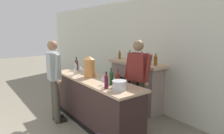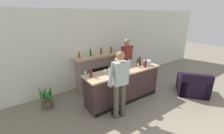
{
  "view_description": "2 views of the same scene",
  "coord_description": "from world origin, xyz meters",
  "px_view_note": "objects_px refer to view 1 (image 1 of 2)",
  "views": [
    {
      "loc": [
        3.31,
        0.89,
        2.01
      ],
      "look_at": [
        -0.18,
        3.49,
        1.18
      ],
      "focal_mm": 32.0,
      "sensor_mm": 36.0,
      "label": 1
    },
    {
      "loc": [
        -2.79,
        -0.25,
        2.56
      ],
      "look_at": [
        -0.25,
        3.38,
        1.01
      ],
      "focal_mm": 24.0,
      "sensor_mm": 36.0,
      "label": 2
    }
  ],
  "objects_px": {
    "potted_plant_corner": "(85,83)",
    "wine_bottle_merlot_tall": "(111,77)",
    "wine_glass_front_left": "(74,70)",
    "wine_glass_mid_counter": "(81,68)",
    "wine_bottle_cabernet_heavy": "(118,79)",
    "person_customer": "(54,78)",
    "fireplace_stone": "(136,84)",
    "wine_glass_by_dispenser": "(103,78)",
    "wine_bottle_port_short": "(77,64)",
    "wine_glass_front_right": "(84,69)",
    "copper_dispenser": "(89,66)",
    "wine_bottle_rose_blush": "(106,81)",
    "wine_bottle_riesling_slim": "(76,69)",
    "ice_bucket_steel": "(119,85)",
    "person_bartender": "(137,80)",
    "wine_glass_back_row": "(80,64)"
  },
  "relations": [
    {
      "from": "wine_glass_front_left",
      "to": "wine_bottle_port_short",
      "type": "bearing_deg",
      "value": 147.86
    },
    {
      "from": "ice_bucket_steel",
      "to": "wine_glass_front_left",
      "type": "relative_size",
      "value": 1.42
    },
    {
      "from": "wine_bottle_rose_blush",
      "to": "wine_bottle_cabernet_heavy",
      "type": "xyz_separation_m",
      "value": [
        0.0,
        0.25,
        0.01
      ]
    },
    {
      "from": "wine_bottle_merlot_tall",
      "to": "wine_glass_mid_counter",
      "type": "relative_size",
      "value": 1.79
    },
    {
      "from": "wine_bottle_port_short",
      "to": "potted_plant_corner",
      "type": "bearing_deg",
      "value": 142.57
    },
    {
      "from": "fireplace_stone",
      "to": "ice_bucket_steel",
      "type": "relative_size",
      "value": 6.76
    },
    {
      "from": "ice_bucket_steel",
      "to": "wine_bottle_rose_blush",
      "type": "bearing_deg",
      "value": -149.97
    },
    {
      "from": "person_bartender",
      "to": "wine_glass_back_row",
      "type": "distance_m",
      "value": 1.8
    },
    {
      "from": "wine_bottle_rose_blush",
      "to": "wine_glass_by_dispenser",
      "type": "bearing_deg",
      "value": 159.28
    },
    {
      "from": "fireplace_stone",
      "to": "potted_plant_corner",
      "type": "xyz_separation_m",
      "value": [
        -1.89,
        -0.42,
        -0.32
      ]
    },
    {
      "from": "wine_glass_front_left",
      "to": "wine_glass_front_right",
      "type": "bearing_deg",
      "value": 93.62
    },
    {
      "from": "wine_glass_front_left",
      "to": "fireplace_stone",
      "type": "bearing_deg",
      "value": 79.23
    },
    {
      "from": "wine_glass_front_right",
      "to": "wine_glass_mid_counter",
      "type": "bearing_deg",
      "value": -172.45
    },
    {
      "from": "potted_plant_corner",
      "to": "wine_bottle_rose_blush",
      "type": "distance_m",
      "value": 3.12
    },
    {
      "from": "wine_glass_front_right",
      "to": "wine_glass_front_left",
      "type": "height_order",
      "value": "wine_glass_front_right"
    },
    {
      "from": "wine_glass_front_left",
      "to": "potted_plant_corner",
      "type": "bearing_deg",
      "value": 144.3
    },
    {
      "from": "person_customer",
      "to": "wine_bottle_cabernet_heavy",
      "type": "relative_size",
      "value": 5.75
    },
    {
      "from": "wine_bottle_merlot_tall",
      "to": "wine_glass_front_left",
      "type": "xyz_separation_m",
      "value": [
        -1.06,
        -0.23,
        -0.02
      ]
    },
    {
      "from": "wine_glass_mid_counter",
      "to": "copper_dispenser",
      "type": "bearing_deg",
      "value": -4.15
    },
    {
      "from": "wine_bottle_merlot_tall",
      "to": "wine_glass_mid_counter",
      "type": "xyz_separation_m",
      "value": [
        -1.22,
        0.02,
        -0.02
      ]
    },
    {
      "from": "copper_dispenser",
      "to": "ice_bucket_steel",
      "type": "bearing_deg",
      "value": -3.9
    },
    {
      "from": "wine_bottle_merlot_tall",
      "to": "wine_glass_front_left",
      "type": "distance_m",
      "value": 1.08
    },
    {
      "from": "wine_bottle_cabernet_heavy",
      "to": "fireplace_stone",
      "type": "bearing_deg",
      "value": 124.82
    },
    {
      "from": "potted_plant_corner",
      "to": "wine_bottle_merlot_tall",
      "type": "bearing_deg",
      "value": -18.97
    },
    {
      "from": "wine_bottle_port_short",
      "to": "wine_glass_back_row",
      "type": "height_order",
      "value": "wine_bottle_port_short"
    },
    {
      "from": "ice_bucket_steel",
      "to": "wine_bottle_riesling_slim",
      "type": "height_order",
      "value": "wine_bottle_riesling_slim"
    },
    {
      "from": "person_bartender",
      "to": "wine_glass_by_dispenser",
      "type": "relative_size",
      "value": 10.64
    },
    {
      "from": "wine_glass_front_right",
      "to": "wine_glass_front_left",
      "type": "relative_size",
      "value": 1.01
    },
    {
      "from": "wine_bottle_cabernet_heavy",
      "to": "person_customer",
      "type": "bearing_deg",
      "value": -153.56
    },
    {
      "from": "wine_glass_mid_counter",
      "to": "wine_glass_by_dispenser",
      "type": "distance_m",
      "value": 1.13
    },
    {
      "from": "wine_bottle_merlot_tall",
      "to": "wine_glass_front_left",
      "type": "relative_size",
      "value": 1.81
    },
    {
      "from": "potted_plant_corner",
      "to": "ice_bucket_steel",
      "type": "xyz_separation_m",
      "value": [
        2.99,
        -1.0,
        0.79
      ]
    },
    {
      "from": "potted_plant_corner",
      "to": "wine_glass_by_dispenser",
      "type": "relative_size",
      "value": 4.24
    },
    {
      "from": "potted_plant_corner",
      "to": "wine_bottle_merlot_tall",
      "type": "distance_m",
      "value": 2.93
    },
    {
      "from": "wine_glass_front_right",
      "to": "wine_glass_mid_counter",
      "type": "relative_size",
      "value": 1.0
    },
    {
      "from": "person_customer",
      "to": "wine_glass_by_dispenser",
      "type": "distance_m",
      "value": 1.22
    },
    {
      "from": "wine_bottle_port_short",
      "to": "wine_glass_mid_counter",
      "type": "height_order",
      "value": "wine_bottle_port_short"
    },
    {
      "from": "person_bartender",
      "to": "wine_glass_front_left",
      "type": "distance_m",
      "value": 1.4
    },
    {
      "from": "wine_glass_by_dispenser",
      "to": "copper_dispenser",
      "type": "bearing_deg",
      "value": 170.92
    },
    {
      "from": "wine_bottle_port_short",
      "to": "wine_glass_mid_counter",
      "type": "relative_size",
      "value": 1.86
    },
    {
      "from": "wine_bottle_riesling_slim",
      "to": "wine_glass_front_right",
      "type": "relative_size",
      "value": 1.66
    },
    {
      "from": "person_customer",
      "to": "wine_bottle_merlot_tall",
      "type": "distance_m",
      "value": 1.35
    },
    {
      "from": "wine_bottle_riesling_slim",
      "to": "ice_bucket_steel",
      "type": "bearing_deg",
      "value": 1.78
    },
    {
      "from": "wine_glass_front_left",
      "to": "wine_glass_mid_counter",
      "type": "distance_m",
      "value": 0.3
    },
    {
      "from": "wine_bottle_rose_blush",
      "to": "wine_glass_mid_counter",
      "type": "bearing_deg",
      "value": 170.48
    },
    {
      "from": "wine_bottle_merlot_tall",
      "to": "wine_glass_by_dispenser",
      "type": "bearing_deg",
      "value": -127.2
    },
    {
      "from": "ice_bucket_steel",
      "to": "wine_bottle_rose_blush",
      "type": "relative_size",
      "value": 0.83
    },
    {
      "from": "fireplace_stone",
      "to": "wine_glass_by_dispenser",
      "type": "bearing_deg",
      "value": -65.42
    },
    {
      "from": "fireplace_stone",
      "to": "wine_glass_back_row",
      "type": "xyz_separation_m",
      "value": [
        -0.94,
        -1.09,
        0.5
      ]
    },
    {
      "from": "wine_bottle_cabernet_heavy",
      "to": "wine_glass_mid_counter",
      "type": "relative_size",
      "value": 1.78
    }
  ]
}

